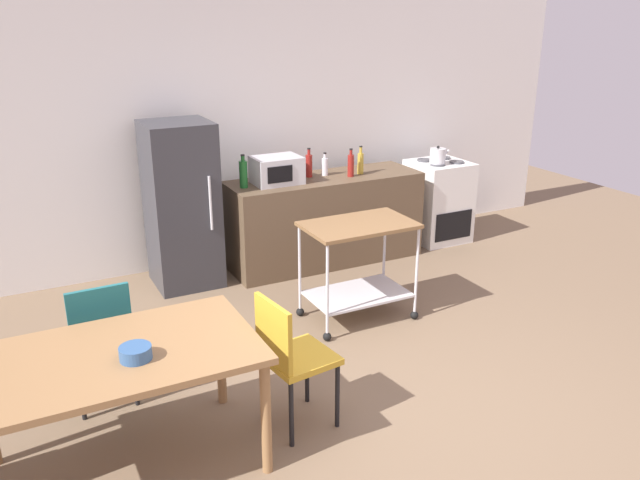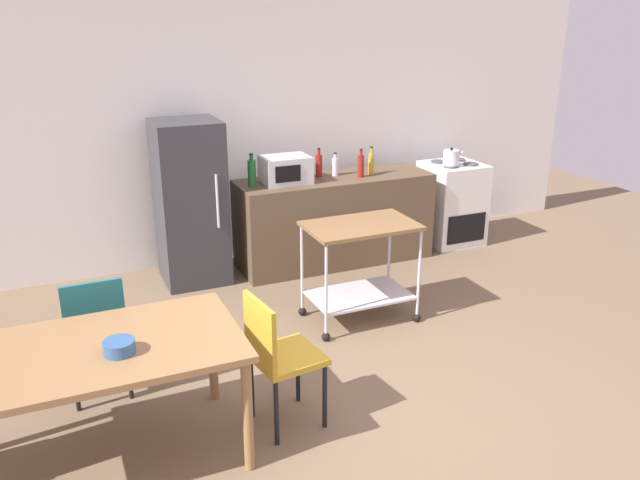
% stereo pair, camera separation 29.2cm
% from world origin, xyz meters
% --- Properties ---
extents(ground_plane, '(12.00, 12.00, 0.00)m').
position_xyz_m(ground_plane, '(0.00, 0.00, 0.00)').
color(ground_plane, brown).
extents(back_wall, '(8.40, 0.12, 2.90)m').
position_xyz_m(back_wall, '(0.00, 3.20, 1.45)').
color(back_wall, white).
rests_on(back_wall, ground_plane).
extents(kitchen_counter, '(2.00, 0.64, 0.90)m').
position_xyz_m(kitchen_counter, '(0.90, 2.60, 0.45)').
color(kitchen_counter, brown).
rests_on(kitchen_counter, ground_plane).
extents(dining_table, '(1.50, 0.90, 0.75)m').
position_xyz_m(dining_table, '(-1.60, 0.23, 0.67)').
color(dining_table, olive).
rests_on(dining_table, ground_plane).
extents(chair_mustard, '(0.45, 0.45, 0.89)m').
position_xyz_m(chair_mustard, '(-0.61, 0.16, 0.52)').
color(chair_mustard, gold).
rests_on(chair_mustard, ground_plane).
extents(chair_teal, '(0.41, 0.41, 0.89)m').
position_xyz_m(chair_teal, '(-1.60, 0.94, 0.52)').
color(chair_teal, '#1E666B').
rests_on(chair_teal, ground_plane).
extents(stove_oven, '(0.60, 0.61, 0.92)m').
position_xyz_m(stove_oven, '(2.35, 2.62, 0.45)').
color(stove_oven, white).
rests_on(stove_oven, ground_plane).
extents(refrigerator, '(0.60, 0.63, 1.55)m').
position_xyz_m(refrigerator, '(-0.55, 2.70, 0.78)').
color(refrigerator, '#333338').
rests_on(refrigerator, ground_plane).
extents(kitchen_cart, '(0.91, 0.57, 0.85)m').
position_xyz_m(kitchen_cart, '(0.53, 1.29, 0.57)').
color(kitchen_cart, brown).
rests_on(kitchen_cart, ground_plane).
extents(bottle_vinegar, '(0.08, 0.08, 0.32)m').
position_xyz_m(bottle_vinegar, '(0.03, 2.59, 1.03)').
color(bottle_vinegar, '#1E6628').
rests_on(bottle_vinegar, kitchen_counter).
extents(microwave, '(0.46, 0.35, 0.26)m').
position_xyz_m(microwave, '(0.37, 2.60, 1.03)').
color(microwave, silver).
rests_on(microwave, kitchen_counter).
extents(bottle_soda, '(0.07, 0.07, 0.29)m').
position_xyz_m(bottle_soda, '(0.76, 2.68, 1.02)').
color(bottle_soda, maroon).
rests_on(bottle_soda, kitchen_counter).
extents(bottle_wine, '(0.06, 0.06, 0.23)m').
position_xyz_m(bottle_wine, '(0.93, 2.67, 0.99)').
color(bottle_wine, silver).
rests_on(bottle_wine, kitchen_counter).
extents(bottle_soy_sauce, '(0.06, 0.06, 0.28)m').
position_xyz_m(bottle_soy_sauce, '(1.14, 2.51, 1.02)').
color(bottle_soy_sauce, maroon).
rests_on(bottle_soy_sauce, kitchen_counter).
extents(bottle_sparkling_water, '(0.06, 0.06, 0.29)m').
position_xyz_m(bottle_sparkling_water, '(1.29, 2.56, 1.02)').
color(bottle_sparkling_water, gold).
rests_on(bottle_sparkling_water, kitchen_counter).
extents(fruit_bowl, '(0.17, 0.17, 0.07)m').
position_xyz_m(fruit_bowl, '(-1.53, 0.11, 0.79)').
color(fruit_bowl, '#33598C').
rests_on(fruit_bowl, dining_table).
extents(kettle, '(0.24, 0.17, 0.19)m').
position_xyz_m(kettle, '(2.23, 2.52, 1.00)').
color(kettle, silver).
rests_on(kettle, stove_oven).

